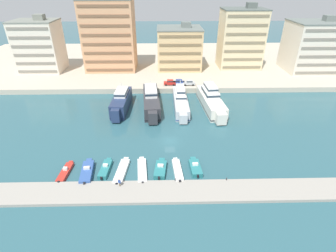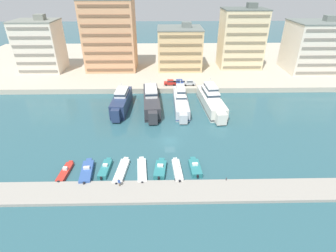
{
  "view_description": "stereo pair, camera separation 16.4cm",
  "coord_description": "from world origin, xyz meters",
  "px_view_note": "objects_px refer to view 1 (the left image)",
  "views": [
    {
      "loc": [
        -1.68,
        -53.05,
        34.34
      ],
      "look_at": [
        -0.41,
        2.99,
        2.5
      ],
      "focal_mm": 28.0,
      "sensor_mm": 36.0,
      "label": 1
    },
    {
      "loc": [
        -1.51,
        -53.06,
        34.34
      ],
      "look_at": [
        -0.41,
        2.99,
        2.5
      ],
      "focal_mm": 28.0,
      "sensor_mm": 36.0,
      "label": 2
    }
  ],
  "objects_px": {
    "motorboat_blue_left": "(87,172)",
    "motorboat_white_center_left": "(122,171)",
    "car_red_far_left": "(170,82)",
    "pedestrian_near_edge": "(119,182)",
    "yacht_navy_far_left": "(121,102)",
    "motorboat_teal_center_right": "(160,169)",
    "car_blue_left": "(179,82)",
    "yacht_ivory_center_left": "(211,100)",
    "motorboat_white_center": "(142,170)",
    "motorboat_teal_right": "(195,167)",
    "motorboat_white_mid_right": "(177,170)",
    "yacht_silver_mid_left": "(181,101)",
    "car_silver_mid_left": "(189,82)",
    "yacht_charcoal_left": "(151,100)",
    "motorboat_red_far_left": "(65,172)",
    "motorboat_teal_mid_left": "(105,169)"
  },
  "relations": [
    {
      "from": "car_red_far_left",
      "to": "motorboat_blue_left",
      "type": "bearing_deg",
      "value": -111.63
    },
    {
      "from": "yacht_silver_mid_left",
      "to": "car_silver_mid_left",
      "type": "bearing_deg",
      "value": 74.48
    },
    {
      "from": "motorboat_red_far_left",
      "to": "motorboat_teal_mid_left",
      "type": "bearing_deg",
      "value": 5.44
    },
    {
      "from": "car_red_far_left",
      "to": "car_blue_left",
      "type": "bearing_deg",
      "value": 4.96
    },
    {
      "from": "car_red_far_left",
      "to": "motorboat_white_center_left",
      "type": "bearing_deg",
      "value": -103.79
    },
    {
      "from": "car_blue_left",
      "to": "yacht_ivory_center_left",
      "type": "bearing_deg",
      "value": -59.7
    },
    {
      "from": "motorboat_white_center",
      "to": "motorboat_teal_right",
      "type": "relative_size",
      "value": 1.35
    },
    {
      "from": "motorboat_red_far_left",
      "to": "motorboat_teal_center_right",
      "type": "height_order",
      "value": "motorboat_teal_center_right"
    },
    {
      "from": "yacht_navy_far_left",
      "to": "motorboat_white_mid_right",
      "type": "height_order",
      "value": "yacht_navy_far_left"
    },
    {
      "from": "yacht_charcoal_left",
      "to": "motorboat_teal_mid_left",
      "type": "bearing_deg",
      "value": -105.75
    },
    {
      "from": "yacht_navy_far_left",
      "to": "motorboat_red_far_left",
      "type": "distance_m",
      "value": 30.51
    },
    {
      "from": "motorboat_teal_mid_left",
      "to": "motorboat_teal_right",
      "type": "relative_size",
      "value": 1.05
    },
    {
      "from": "motorboat_red_far_left",
      "to": "motorboat_white_mid_right",
      "type": "relative_size",
      "value": 0.92
    },
    {
      "from": "yacht_silver_mid_left",
      "to": "motorboat_white_center_left",
      "type": "distance_m",
      "value": 33.62
    },
    {
      "from": "yacht_ivory_center_left",
      "to": "pedestrian_near_edge",
      "type": "relative_size",
      "value": 13.53
    },
    {
      "from": "yacht_silver_mid_left",
      "to": "motorboat_red_far_left",
      "type": "bearing_deg",
      "value": -129.34
    },
    {
      "from": "motorboat_white_center",
      "to": "motorboat_teal_right",
      "type": "distance_m",
      "value": 10.84
    },
    {
      "from": "pedestrian_near_edge",
      "to": "yacht_silver_mid_left",
      "type": "bearing_deg",
      "value": 68.96
    },
    {
      "from": "motorboat_teal_right",
      "to": "car_silver_mid_left",
      "type": "relative_size",
      "value": 1.5
    },
    {
      "from": "motorboat_blue_left",
      "to": "motorboat_white_center",
      "type": "relative_size",
      "value": 0.93
    },
    {
      "from": "yacht_navy_far_left",
      "to": "car_silver_mid_left",
      "type": "bearing_deg",
      "value": 34.85
    },
    {
      "from": "motorboat_blue_left",
      "to": "motorboat_red_far_left",
      "type": "bearing_deg",
      "value": 176.67
    },
    {
      "from": "motorboat_red_far_left",
      "to": "motorboat_blue_left",
      "type": "relative_size",
      "value": 0.87
    },
    {
      "from": "motorboat_teal_mid_left",
      "to": "motorboat_white_center",
      "type": "xyz_separation_m",
      "value": [
        7.49,
        -0.54,
        -0.11
      ]
    },
    {
      "from": "motorboat_teal_mid_left",
      "to": "car_blue_left",
      "type": "distance_m",
      "value": 47.67
    },
    {
      "from": "motorboat_white_center",
      "to": "motorboat_teal_right",
      "type": "height_order",
      "value": "motorboat_teal_right"
    },
    {
      "from": "yacht_charcoal_left",
      "to": "motorboat_red_far_left",
      "type": "relative_size",
      "value": 3.34
    },
    {
      "from": "car_red_far_left",
      "to": "pedestrian_near_edge",
      "type": "height_order",
      "value": "car_red_far_left"
    },
    {
      "from": "motorboat_teal_mid_left",
      "to": "pedestrian_near_edge",
      "type": "relative_size",
      "value": 3.94
    },
    {
      "from": "yacht_navy_far_left",
      "to": "car_red_far_left",
      "type": "distance_m",
      "value": 21.28
    },
    {
      "from": "motorboat_teal_center_right",
      "to": "motorboat_blue_left",
      "type": "bearing_deg",
      "value": -177.88
    },
    {
      "from": "car_silver_mid_left",
      "to": "motorboat_blue_left",
      "type": "bearing_deg",
      "value": -118.73
    },
    {
      "from": "motorboat_white_center_left",
      "to": "car_red_far_left",
      "type": "bearing_deg",
      "value": 76.21
    },
    {
      "from": "motorboat_blue_left",
      "to": "car_red_far_left",
      "type": "height_order",
      "value": "car_red_far_left"
    },
    {
      "from": "motorboat_white_mid_right",
      "to": "car_silver_mid_left",
      "type": "xyz_separation_m",
      "value": [
        6.43,
        44.63,
        2.18
      ]
    },
    {
      "from": "yacht_navy_far_left",
      "to": "car_blue_left",
      "type": "height_order",
      "value": "yacht_navy_far_left"
    },
    {
      "from": "motorboat_teal_center_right",
      "to": "motorboat_white_mid_right",
      "type": "relative_size",
      "value": 0.86
    },
    {
      "from": "yacht_charcoal_left",
      "to": "yacht_ivory_center_left",
      "type": "relative_size",
      "value": 1.01
    },
    {
      "from": "yacht_navy_far_left",
      "to": "yacht_silver_mid_left",
      "type": "xyz_separation_m",
      "value": [
        17.63,
        1.12,
        -0.27
      ]
    },
    {
      "from": "car_silver_mid_left",
      "to": "motorboat_teal_center_right",
      "type": "bearing_deg",
      "value": -102.56
    },
    {
      "from": "motorboat_blue_left",
      "to": "car_red_far_left",
      "type": "xyz_separation_m",
      "value": [
        17.86,
        45.03,
        2.18
      ]
    },
    {
      "from": "yacht_silver_mid_left",
      "to": "motorboat_white_center",
      "type": "distance_m",
      "value": 31.98
    },
    {
      "from": "yacht_silver_mid_left",
      "to": "yacht_navy_far_left",
      "type": "bearing_deg",
      "value": -176.37
    },
    {
      "from": "motorboat_white_center_left",
      "to": "motorboat_teal_center_right",
      "type": "bearing_deg",
      "value": 1.98
    },
    {
      "from": "motorboat_blue_left",
      "to": "motorboat_white_center_left",
      "type": "bearing_deg",
      "value": 2.29
    },
    {
      "from": "motorboat_white_center_left",
      "to": "motorboat_white_center",
      "type": "relative_size",
      "value": 1.02
    },
    {
      "from": "car_blue_left",
      "to": "motorboat_white_center_left",
      "type": "bearing_deg",
      "value": -107.34
    },
    {
      "from": "yacht_charcoal_left",
      "to": "car_blue_left",
      "type": "height_order",
      "value": "yacht_charcoal_left"
    },
    {
      "from": "motorboat_teal_mid_left",
      "to": "motorboat_white_center_left",
      "type": "bearing_deg",
      "value": -12.17
    },
    {
      "from": "yacht_navy_far_left",
      "to": "motorboat_teal_center_right",
      "type": "bearing_deg",
      "value": -68.29
    }
  ]
}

